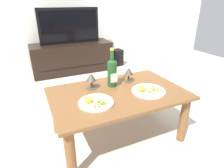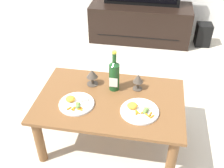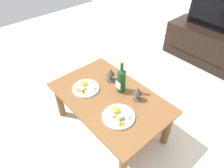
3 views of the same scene
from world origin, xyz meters
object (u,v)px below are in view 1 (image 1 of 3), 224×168
object	(u,v)px
dining_table	(118,100)
goblet_left	(91,78)
goblet_right	(129,72)
dinner_plate_left	(96,102)
tv_stand	(72,57)
floor_speaker	(117,57)
tv_screen	(69,26)
wine_bottle	(112,71)
dinner_plate_right	(148,90)

from	to	relation	value
dining_table	goblet_left	bearing A→B (deg)	136.86
goblet_right	dinner_plate_left	world-z (taller)	goblet_right
goblet_left	dinner_plate_left	distance (m)	0.28
dining_table	tv_stand	world-z (taller)	tv_stand
tv_stand	goblet_right	distance (m)	1.75
goblet_left	tv_stand	bearing A→B (deg)	82.15
dining_table	tv_stand	xyz separation A→B (m)	(0.07, 1.89, -0.12)
tv_stand	goblet_right	world-z (taller)	goblet_right
floor_speaker	dining_table	bearing A→B (deg)	-119.66
tv_screen	dinner_plate_left	world-z (taller)	tv_screen
goblet_left	floor_speaker	bearing A→B (deg)	57.72
wine_bottle	dinner_plate_right	distance (m)	0.34
tv_stand	floor_speaker	world-z (taller)	tv_stand
tv_screen	wine_bottle	world-z (taller)	tv_screen
tv_screen	goblet_left	size ratio (longest dim) A/B	7.09
tv_screen	goblet_left	world-z (taller)	tv_screen
tv_screen	floor_speaker	world-z (taller)	tv_screen
tv_screen	floor_speaker	distance (m)	1.04
goblet_right	dinner_plate_left	size ratio (longest dim) A/B	0.53
tv_stand	wine_bottle	world-z (taller)	wine_bottle
wine_bottle	floor_speaker	bearing A→B (deg)	62.64
floor_speaker	goblet_left	xyz separation A→B (m)	(-1.08, -1.71, 0.39)
floor_speaker	dinner_plate_right	bearing A→B (deg)	-112.81
tv_stand	goblet_left	world-z (taller)	goblet_left
dining_table	goblet_right	xyz separation A→B (m)	(0.19, 0.16, 0.17)
floor_speaker	goblet_right	world-z (taller)	goblet_right
floor_speaker	tv_screen	bearing A→B (deg)	175.28
tv_stand	goblet_left	bearing A→B (deg)	-97.85
wine_bottle	dinner_plate_right	world-z (taller)	wine_bottle
tv_stand	tv_screen	distance (m)	0.52
wine_bottle	goblet_right	world-z (taller)	wine_bottle
dining_table	tv_stand	bearing A→B (deg)	88.03
tv_stand	dinner_plate_right	distance (m)	2.00
dinner_plate_left	goblet_right	bearing A→B (deg)	31.92
tv_stand	dinner_plate_left	bearing A→B (deg)	-98.52
floor_speaker	wine_bottle	distance (m)	2.00
goblet_left	dinner_plate_right	size ratio (longest dim) A/B	0.50
dining_table	dinner_plate_right	world-z (taller)	dinner_plate_right
tv_screen	dinner_plate_right	world-z (taller)	tv_screen
tv_screen	goblet_right	world-z (taller)	tv_screen
dining_table	tv_screen	world-z (taller)	tv_screen
tv_screen	goblet_left	xyz separation A→B (m)	(-0.24, -1.72, -0.23)
dining_table	tv_screen	xyz separation A→B (m)	(0.07, 1.88, 0.40)
floor_speaker	wine_bottle	xyz separation A→B (m)	(-0.90, -1.74, 0.43)
tv_stand	dinner_plate_left	size ratio (longest dim) A/B	5.06
dining_table	dinner_plate_right	xyz separation A→B (m)	(0.23, -0.10, 0.09)
tv_stand	dinner_plate_right	world-z (taller)	dinner_plate_right
dining_table	goblet_right	world-z (taller)	goblet_right
dinner_plate_left	floor_speaker	bearing A→B (deg)	59.97
tv_screen	dinner_plate_left	xyz separation A→B (m)	(-0.30, -1.99, -0.31)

